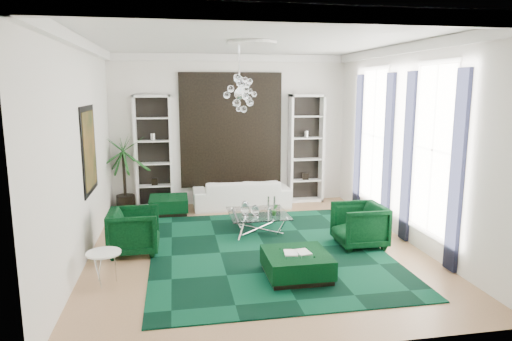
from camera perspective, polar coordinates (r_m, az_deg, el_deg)
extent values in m
cube|color=tan|center=(8.74, -0.14, -9.62)|extent=(6.00, 7.00, 0.02)
cube|color=white|center=(8.26, -0.15, 16.16)|extent=(6.00, 7.00, 0.02)
cube|color=white|center=(11.74, -3.16, 5.07)|extent=(6.00, 0.02, 3.80)
cube|color=white|center=(4.92, 7.06, -2.32)|extent=(6.00, 0.02, 3.80)
cube|color=white|center=(8.31, -21.05, 2.23)|extent=(0.02, 7.00, 3.80)
cube|color=white|center=(9.29, 18.48, 3.17)|extent=(0.02, 7.00, 3.80)
cylinder|color=white|center=(8.55, -0.51, 15.69)|extent=(0.90, 0.90, 0.05)
cube|color=black|center=(11.69, -3.13, 5.05)|extent=(2.50, 0.06, 2.80)
cube|color=black|center=(8.89, -20.08, 2.45)|extent=(0.04, 1.30, 1.60)
cube|color=white|center=(8.51, 21.25, 2.39)|extent=(0.03, 1.10, 2.90)
cube|color=black|center=(7.88, 23.85, -0.21)|extent=(0.07, 0.30, 3.25)
cube|color=black|center=(9.19, 18.45, 1.53)|extent=(0.07, 0.30, 3.25)
cube|color=white|center=(10.62, 14.53, 4.20)|extent=(0.03, 1.10, 2.90)
cube|color=black|center=(9.93, 16.15, 2.27)|extent=(0.07, 0.30, 3.25)
cube|color=black|center=(11.34, 12.67, 3.38)|extent=(0.07, 0.30, 3.25)
cube|color=black|center=(8.56, 1.38, -9.93)|extent=(4.20, 5.00, 0.02)
imported|color=white|center=(11.46, -1.82, -2.91)|extent=(2.39, 0.94, 0.70)
imported|color=black|center=(8.63, -14.99, -7.33)|extent=(0.89, 0.87, 0.81)
imported|color=black|center=(8.90, 12.79, -6.68)|extent=(0.89, 0.87, 0.81)
cube|color=black|center=(11.12, -10.85, -4.29)|extent=(0.90, 0.90, 0.40)
cube|color=black|center=(7.41, 5.11, -11.68)|extent=(1.00, 1.00, 0.40)
cube|color=white|center=(7.33, 5.13, -10.12)|extent=(0.42, 0.28, 0.03)
cylinder|color=white|center=(7.49, -18.41, -11.54)|extent=(0.52, 0.52, 0.50)
imported|color=#19501B|center=(9.27, 2.36, -4.93)|extent=(0.13, 0.11, 0.24)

